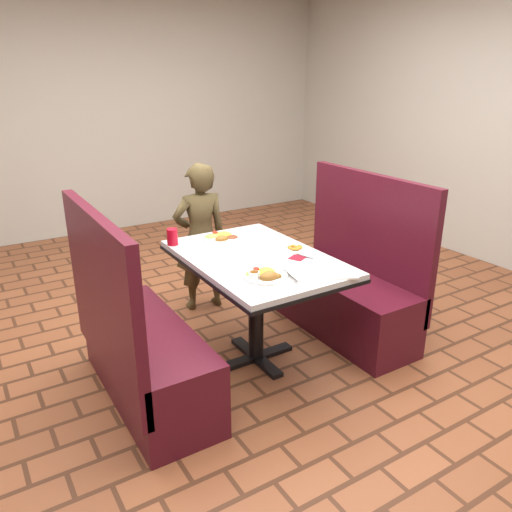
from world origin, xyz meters
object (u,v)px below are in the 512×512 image
Objects in this scene: plantain_plate at (295,249)px; red_tumbler at (172,237)px; booth_bench_left at (139,349)px; near_dinner_plate at (265,273)px; dining_table at (256,270)px; booth_bench_right at (348,290)px; diner_person at (200,238)px; far_dinner_plate at (222,236)px.

plantain_plate is 1.48× the size of red_tumbler.
near_dinner_plate is (0.66, -0.33, 0.45)m from booth_bench_left.
near_dinner_plate is at bearing -74.96° from red_tumbler.
plantain_plate is (0.27, -0.04, 0.11)m from dining_table.
dining_table is 0.62m from red_tumbler.
near_dinner_plate is (-0.14, -0.33, 0.12)m from dining_table.
booth_bench_left is 0.86m from near_dinner_plate.
booth_bench_right reaches higher than plantain_plate.
diner_person is 1.01m from plantain_plate.
dining_table is at bearing 0.00° from booth_bench_left.
dining_table is 0.86m from booth_bench_right.
far_dinner_plate is at bearing 87.68° from diner_person.
red_tumbler reaches higher than far_dinner_plate.
plantain_plate is at bearing 109.01° from diner_person.
booth_bench_left is 1.30m from diner_person.
far_dinner_plate is at bearing 93.34° from dining_table.
near_dinner_plate reaches higher than dining_table.
red_tumbler is (-0.34, 0.07, 0.03)m from far_dinner_plate.
booth_bench_right is at bearing 19.08° from near_dinner_plate.
far_dinner_plate is (0.12, 0.74, -0.00)m from near_dinner_plate.
dining_table is at bearing 92.98° from diner_person.
diner_person is (0.06, 0.94, -0.05)m from dining_table.
far_dinner_plate reaches higher than dining_table.
diner_person reaches higher than booth_bench_right.
dining_table is 0.94m from diner_person.
red_tumbler is at bearing 105.04° from near_dinner_plate.
far_dinner_plate is at bearing 153.52° from booth_bench_right.
plantain_plate is at bearing 34.56° from near_dinner_plate.
dining_table is at bearing 66.32° from near_dinner_plate.
plantain_plate is 0.82m from red_tumbler.
booth_bench_left is 1.60m from booth_bench_right.
booth_bench_right is at bearing 0.00° from dining_table.
diner_person is 1.29m from near_dinner_plate.
red_tumbler is at bearing 47.77° from booth_bench_left.
near_dinner_plate is 0.84m from red_tumbler.
far_dinner_plate is (-0.08, -0.53, 0.18)m from diner_person.
red_tumbler is (-0.36, 0.48, 0.15)m from dining_table.
booth_bench_right is 0.68m from plantain_plate.
diner_person is 0.65m from red_tumbler.
plantain_plate is at bearing -56.32° from far_dinner_plate.
dining_table is 7.45× the size of plantain_plate.
diner_person is at bearing 80.94° from near_dinner_plate.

